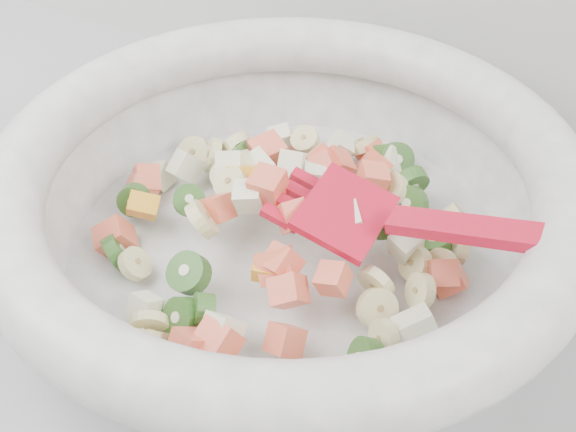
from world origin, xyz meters
The scene contains 1 object.
mixing_bowl centered at (0.16, 1.50, 0.96)m, with size 0.46×0.39×0.12m.
Camera 1 is at (0.34, 1.18, 1.27)m, focal length 45.00 mm.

